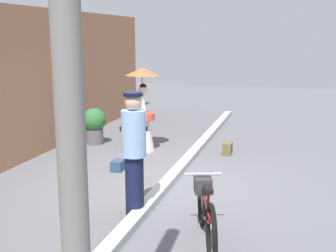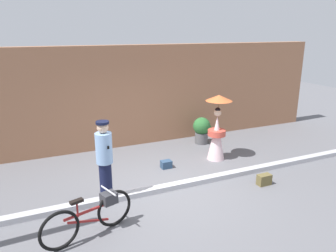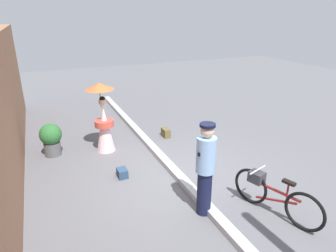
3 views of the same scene
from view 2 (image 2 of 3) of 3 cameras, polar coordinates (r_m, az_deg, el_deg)
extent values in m
plane|color=slate|center=(7.41, -0.90, -11.35)|extent=(30.00, 30.00, 0.00)
cube|color=#9E6B4C|center=(9.89, -8.47, 5.10)|extent=(14.00, 0.40, 3.05)
cube|color=#B2B2B7|center=(7.38, -0.90, -10.93)|extent=(14.00, 0.20, 0.12)
torus|color=black|center=(6.16, -9.43, -14.13)|extent=(0.68, 0.26, 0.70)
torus|color=black|center=(5.78, -18.62, -17.11)|extent=(0.68, 0.26, 0.70)
cube|color=maroon|center=(5.87, -13.95, -14.38)|extent=(0.85, 0.30, 0.04)
cube|color=maroon|center=(5.97, -13.81, -15.98)|extent=(0.74, 0.26, 0.28)
cylinder|color=maroon|center=(5.75, -15.73, -13.95)|extent=(0.03, 0.03, 0.29)
cube|color=black|center=(5.67, -15.85, -12.69)|extent=(0.24, 0.15, 0.05)
cylinder|color=silver|center=(5.92, -10.48, -11.18)|extent=(0.17, 0.47, 0.03)
cube|color=#333338|center=(5.99, -10.41, -12.40)|extent=(0.31, 0.29, 0.20)
cylinder|color=#141938|center=(6.97, -10.91, -9.61)|extent=(0.26, 0.26, 0.85)
cylinder|color=#8CB2E0|center=(6.68, -11.26, -3.85)|extent=(0.34, 0.34, 0.64)
sphere|color=#D8B293|center=(6.54, -11.47, -0.27)|extent=(0.23, 0.23, 0.23)
cylinder|color=black|center=(6.52, -11.52, 0.61)|extent=(0.27, 0.27, 0.05)
cube|color=black|center=(6.66, -11.29, -3.33)|extent=(0.15, 0.38, 0.06)
cone|color=silver|center=(8.99, 8.55, -2.08)|extent=(0.48, 0.48, 1.24)
cylinder|color=#D14C3D|center=(8.94, 8.60, -1.18)|extent=(0.49, 0.49, 0.16)
sphere|color=beige|center=(8.79, 8.75, 2.35)|extent=(0.20, 0.20, 0.20)
sphere|color=black|center=(8.77, 8.77, 2.79)|extent=(0.15, 0.15, 0.15)
cylinder|color=olive|center=(8.82, 8.92, 3.17)|extent=(0.02, 0.02, 0.55)
cone|color=orange|center=(8.76, 9.00, 4.92)|extent=(0.72, 0.72, 0.16)
cylinder|color=#59595B|center=(10.33, 5.91, -2.08)|extent=(0.41, 0.41, 0.35)
sphere|color=#2D6B33|center=(10.21, 5.98, 0.01)|extent=(0.55, 0.55, 0.55)
sphere|color=#2D6B33|center=(10.23, 6.86, -0.39)|extent=(0.30, 0.30, 0.30)
cube|color=navy|center=(8.49, -0.32, -6.78)|extent=(0.27, 0.21, 0.20)
cube|color=#243951|center=(8.42, -0.15, -6.62)|extent=(0.23, 0.07, 0.07)
cube|color=brown|center=(7.94, 16.62, -9.07)|extent=(0.32, 0.18, 0.25)
cube|color=brown|center=(7.87, 16.91, -8.80)|extent=(0.27, 0.06, 0.09)
camera|label=1|loc=(5.92, -67.59, -3.49)|focal=46.73mm
camera|label=3|loc=(8.95, -41.71, 12.29)|focal=31.70mm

